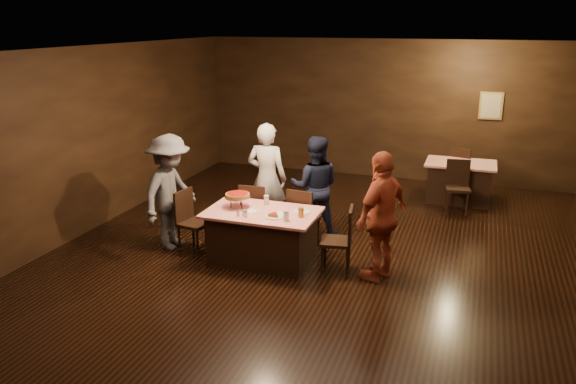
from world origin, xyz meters
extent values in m
plane|color=black|center=(0.00, 0.00, 0.00)|extent=(10.00, 10.00, 0.00)
cube|color=silver|center=(0.00, 0.00, 3.00)|extent=(8.00, 10.00, 0.04)
cube|color=black|center=(0.00, 5.00, 1.50)|extent=(8.00, 0.04, 3.00)
cube|color=black|center=(0.00, -5.00, 1.50)|extent=(8.00, 0.04, 3.00)
cube|color=black|center=(-4.00, 0.00, 1.50)|extent=(0.04, 10.00, 3.00)
cube|color=tan|center=(2.20, 4.97, 1.70)|extent=(0.46, 0.03, 0.56)
cube|color=beige|center=(2.20, 4.95, 1.70)|extent=(0.38, 0.01, 0.48)
cube|color=red|center=(-0.80, -0.15, 0.39)|extent=(1.60, 1.00, 0.77)
cube|color=#B31D0B|center=(1.75, 3.73, 0.39)|extent=(1.30, 0.90, 0.77)
cube|color=black|center=(-1.20, 0.60, 0.47)|extent=(0.44, 0.44, 0.95)
cube|color=black|center=(-0.40, 0.60, 0.47)|extent=(0.47, 0.47, 0.95)
cube|color=black|center=(-1.90, -0.15, 0.47)|extent=(0.48, 0.48, 0.95)
cube|color=black|center=(0.30, -0.15, 0.47)|extent=(0.48, 0.48, 0.95)
cube|color=black|center=(1.75, 3.03, 0.47)|extent=(0.48, 0.48, 0.95)
cube|color=black|center=(1.75, 4.33, 0.47)|extent=(0.51, 0.51, 0.95)
imported|color=silver|center=(-1.18, 1.01, 0.91)|extent=(0.67, 0.44, 1.83)
imported|color=black|center=(-0.38, 1.08, 0.83)|extent=(0.93, 0.79, 1.66)
imported|color=#5A5B5F|center=(-2.32, -0.10, 0.89)|extent=(0.76, 1.20, 1.77)
imported|color=#AF482B|center=(0.90, -0.14, 0.89)|extent=(0.82, 1.13, 1.78)
cylinder|color=black|center=(-1.20, 0.00, 0.84)|extent=(0.01, 0.01, 0.15)
cylinder|color=black|center=(-1.29, -0.15, 0.84)|extent=(0.01, 0.01, 0.15)
cylinder|color=black|center=(-1.12, -0.15, 0.84)|extent=(0.01, 0.01, 0.15)
cylinder|color=silver|center=(-1.20, -0.10, 0.93)|extent=(0.38, 0.38, 0.01)
cylinder|color=#B27233|center=(-1.20, -0.10, 0.96)|extent=(0.35, 0.35, 0.05)
cylinder|color=#A5140C|center=(-1.20, -0.10, 0.98)|extent=(0.30, 0.30, 0.01)
cylinder|color=white|center=(-0.55, -0.33, 0.78)|extent=(0.25, 0.25, 0.01)
cylinder|color=#B27233|center=(-0.55, -0.33, 0.81)|extent=(0.18, 0.18, 0.04)
cylinder|color=#A5140C|center=(-0.55, -0.33, 0.83)|extent=(0.14, 0.14, 0.01)
cylinder|color=white|center=(-0.25, 0.00, 0.78)|extent=(0.25, 0.25, 0.01)
cylinder|color=silver|center=(-0.35, -0.40, 0.84)|extent=(0.08, 0.08, 0.14)
cylinder|color=#BF7F26|center=(-0.20, -0.20, 0.84)|extent=(0.08, 0.08, 0.14)
cylinder|color=silver|center=(-0.85, 0.15, 0.84)|extent=(0.08, 0.08, 0.14)
cylinder|color=silver|center=(-0.98, -0.40, 0.81)|extent=(0.04, 0.04, 0.08)
cylinder|color=silver|center=(-0.98, -0.40, 0.85)|extent=(0.05, 0.05, 0.02)
cylinder|color=silver|center=(-0.92, -0.45, 0.81)|extent=(0.04, 0.04, 0.08)
cylinder|color=silver|center=(-0.92, -0.45, 0.85)|extent=(0.05, 0.05, 0.02)
cylinder|color=silver|center=(-1.04, -0.45, 0.81)|extent=(0.04, 0.04, 0.08)
cylinder|color=silver|center=(-1.04, -0.45, 0.85)|extent=(0.05, 0.05, 0.02)
cube|color=white|center=(-0.50, -0.15, 0.77)|extent=(0.19, 0.19, 0.01)
cube|color=white|center=(-0.95, -0.20, 0.77)|extent=(0.21, 0.21, 0.01)
camera|label=1|loc=(2.02, -7.19, 3.41)|focal=35.00mm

